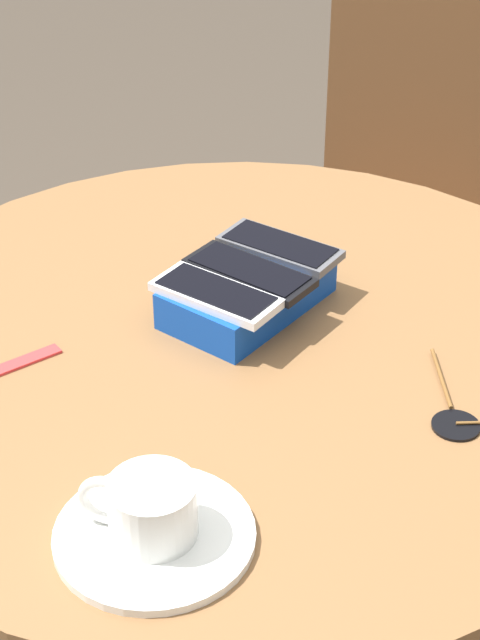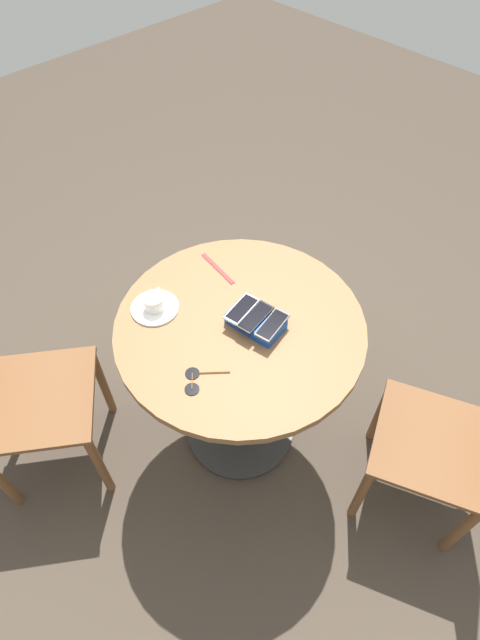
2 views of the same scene
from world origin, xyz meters
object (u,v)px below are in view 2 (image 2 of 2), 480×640
object	(u,v)px
lanyard_strap	(218,268)
coffee_cup	(154,301)
saucer	(155,308)
chair_far_side	(459,445)
phone_black	(255,317)
phone_box	(256,322)
phone_gray	(272,325)
sunglasses	(195,380)
chair_near_window	(20,401)
phone_white	(242,309)
round_table	(240,353)

from	to	relation	value
lanyard_strap	coffee_cup	bearing A→B (deg)	88.42
saucer	chair_far_side	bearing A→B (deg)	-152.95
phone_black	phone_box	bearing A→B (deg)	-94.67
phone_gray	coffee_cup	bearing A→B (deg)	30.07
coffee_cup	chair_far_side	world-z (taller)	chair_far_side
phone_box	chair_far_side	world-z (taller)	chair_far_side
phone_gray	phone_black	distance (m)	0.06
phone_gray	chair_far_side	xyz separation A→B (m)	(-0.64, -0.30, -0.35)
sunglasses	chair_near_window	bearing A→B (deg)	36.91
phone_gray	sunglasses	distance (m)	0.31
phone_gray	phone_white	xyz separation A→B (m)	(0.12, 0.02, 0.00)
lanyard_strap	chair_near_window	distance (m)	0.89
phone_gray	lanyard_strap	distance (m)	0.36
round_table	phone_black	world-z (taller)	phone_black
phone_gray	sunglasses	world-z (taller)	phone_gray
lanyard_strap	chair_far_side	bearing A→B (deg)	-167.48
round_table	phone_box	size ratio (longest dim) A/B	4.35
coffee_cup	phone_box	bearing A→B (deg)	-146.74
phone_black	phone_white	size ratio (longest dim) A/B	1.04
lanyard_strap	chair_near_window	xyz separation A→B (m)	(0.24, 0.79, -0.31)
saucer	coffee_cup	world-z (taller)	coffee_cup
chair_near_window	phone_gray	bearing A→B (deg)	-129.41
phone_box	sunglasses	world-z (taller)	phone_box
round_table	chair_near_window	bearing A→B (deg)	54.17
phone_box	phone_white	size ratio (longest dim) A/B	1.38
phone_box	lanyard_strap	size ratio (longest dim) A/B	1.02
chair_near_window	chair_far_side	distance (m)	1.59
round_table	coffee_cup	xyz separation A→B (m)	(0.25, 0.16, 0.21)
round_table	sunglasses	world-z (taller)	sunglasses
coffee_cup	saucer	bearing A→B (deg)	122.47
coffee_cup	sunglasses	bearing A→B (deg)	163.37
phone_black	phone_white	distance (m)	0.06
phone_white	sunglasses	bearing A→B (deg)	105.76
phone_box	phone_gray	world-z (taller)	phone_gray
phone_gray	chair_far_side	distance (m)	0.79
phone_gray	chair_near_window	bearing A→B (deg)	50.59
phone_white	phone_box	bearing A→B (deg)	-168.81
phone_white	saucer	world-z (taller)	phone_white
round_table	chair_far_side	bearing A→B (deg)	-155.16
coffee_cup	phone_black	bearing A→B (deg)	-147.06
phone_black	coffee_cup	bearing A→B (deg)	32.94
phone_box	phone_black	bearing A→B (deg)	85.33
phone_black	lanyard_strap	xyz separation A→B (m)	(0.29, -0.09, -0.05)
phone_white	chair_near_window	xyz separation A→B (m)	(0.47, 0.69, -0.36)
round_table	phone_gray	xyz separation A→B (m)	(-0.10, -0.05, 0.22)
round_table	sunglasses	xyz separation A→B (m)	(-0.07, 0.26, 0.17)
phone_gray	phone_black	xyz separation A→B (m)	(0.06, 0.02, -0.00)
saucer	chair_far_side	xyz separation A→B (m)	(-0.99, -0.51, -0.31)
phone_gray	phone_black	bearing A→B (deg)	13.98
phone_box	saucer	distance (m)	0.36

